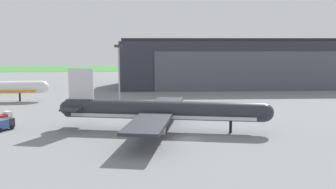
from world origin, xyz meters
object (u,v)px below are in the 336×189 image
airliner_near_left (162,111)px  baggage_tug (2,124)px  maintenance_hangar (252,63)px  apron_light_mast (119,69)px  fuel_bowser (3,117)px

airliner_near_left → baggage_tug: (-31.98, 1.54, -2.68)m
maintenance_hangar → apron_light_mast: bearing=-139.0°
fuel_bowser → apron_light_mast: size_ratio=0.24×
maintenance_hangar → apron_light_mast: size_ratio=6.20×
airliner_near_left → apron_light_mast: (-10.97, 33.54, 6.03)m
maintenance_hangar → baggage_tug: bearing=-133.3°
baggage_tug → apron_light_mast: (21.01, 32.00, 8.71)m
baggage_tug → apron_light_mast: 39.26m
fuel_bowser → apron_light_mast: 34.57m
maintenance_hangar → apron_light_mast: maintenance_hangar is taller
airliner_near_left → baggage_tug: size_ratio=8.27×
airliner_near_left → apron_light_mast: bearing=108.1°
fuel_bowser → maintenance_hangar: bearing=42.0°
airliner_near_left → apron_light_mast: size_ratio=2.51×
airliner_near_left → apron_light_mast: 35.80m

